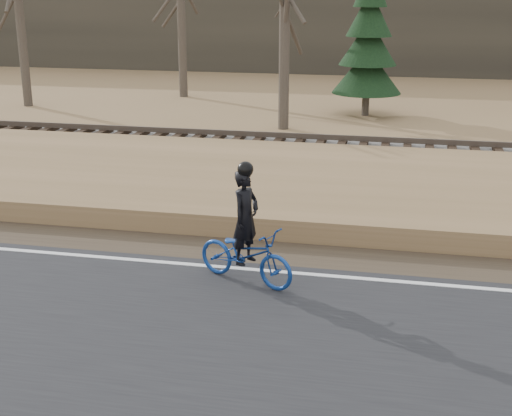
# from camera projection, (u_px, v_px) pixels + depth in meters

# --- Properties ---
(ground) EXTENTS (120.00, 120.00, 0.00)m
(ground) POSITION_uv_depth(u_px,v_px,m) (476.00, 296.00, 11.53)
(ground) COLOR olive
(ground) RESTS_ON ground
(road) EXTENTS (120.00, 6.00, 0.06)m
(road) POSITION_uv_depth(u_px,v_px,m) (491.00, 374.00, 9.19)
(road) COLOR black
(road) RESTS_ON ground
(edge_line) EXTENTS (120.00, 0.12, 0.01)m
(edge_line) POSITION_uv_depth(u_px,v_px,m) (475.00, 288.00, 11.69)
(edge_line) COLOR silver
(edge_line) RESTS_ON road
(shoulder) EXTENTS (120.00, 1.60, 0.04)m
(shoulder) POSITION_uv_depth(u_px,v_px,m) (470.00, 267.00, 12.64)
(shoulder) COLOR #473A2B
(shoulder) RESTS_ON ground
(embankment) EXTENTS (120.00, 5.00, 0.44)m
(embankment) POSITION_uv_depth(u_px,v_px,m) (461.00, 207.00, 15.37)
(embankment) COLOR olive
(embankment) RESTS_ON ground
(ballast) EXTENTS (120.00, 3.00, 0.45)m
(ballast) POSITION_uv_depth(u_px,v_px,m) (452.00, 164.00, 18.91)
(ballast) COLOR slate
(ballast) RESTS_ON ground
(railroad) EXTENTS (120.00, 2.40, 0.29)m
(railroad) POSITION_uv_depth(u_px,v_px,m) (453.00, 153.00, 18.82)
(railroad) COLOR black
(railroad) RESTS_ON ballast
(treeline_backdrop) EXTENTS (120.00, 4.00, 6.00)m
(treeline_backdrop) POSITION_uv_depth(u_px,v_px,m) (437.00, 17.00, 38.57)
(treeline_backdrop) COLOR #383328
(treeline_backdrop) RESTS_ON ground
(cyclist) EXTENTS (1.93, 1.29, 2.07)m
(cyclist) POSITION_uv_depth(u_px,v_px,m) (246.00, 245.00, 11.76)
(cyclist) COLOR navy
(cyclist) RESTS_ON road
(bare_tree_far_left) EXTENTS (0.36, 0.36, 7.97)m
(bare_tree_far_left) POSITION_uv_depth(u_px,v_px,m) (19.00, 5.00, 27.97)
(bare_tree_far_left) COLOR #4C4337
(bare_tree_far_left) RESTS_ON ground
(bare_tree_near_left) EXTENTS (0.36, 0.36, 7.28)m
(bare_tree_near_left) POSITION_uv_depth(u_px,v_px,m) (285.00, 20.00, 23.53)
(bare_tree_near_left) COLOR #4C4337
(bare_tree_near_left) RESTS_ON ground
(conifer) EXTENTS (2.60, 2.60, 5.64)m
(conifer) POSITION_uv_depth(u_px,v_px,m) (368.00, 44.00, 26.30)
(conifer) COLOR #4C4337
(conifer) RESTS_ON ground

